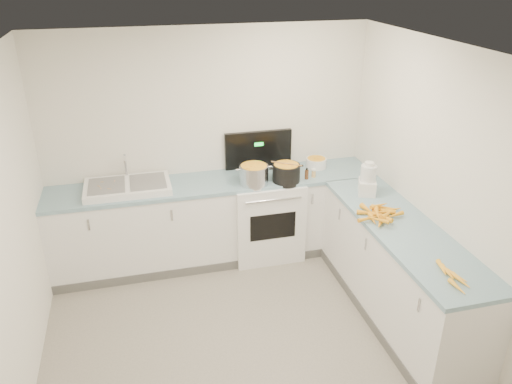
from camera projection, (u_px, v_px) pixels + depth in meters
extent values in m
cube|color=white|center=(216.00, 222.00, 5.51)|extent=(3.50, 0.60, 0.90)
cube|color=#81A7B7|center=(215.00, 183.00, 5.31)|extent=(3.50, 0.62, 0.04)
cube|color=white|center=(398.00, 273.00, 4.61)|extent=(0.60, 2.20, 0.90)
cube|color=#81A7B7|center=(404.00, 229.00, 4.41)|extent=(0.62, 2.20, 0.04)
cube|color=white|center=(265.00, 217.00, 5.62)|extent=(0.76, 0.65, 0.90)
cube|color=black|center=(258.00, 149.00, 5.58)|extent=(0.76, 0.05, 0.42)
cube|color=white|center=(128.00, 187.00, 5.09)|extent=(0.86, 0.52, 0.07)
cube|color=slate|center=(106.00, 185.00, 5.03)|extent=(0.36, 0.42, 0.01)
cube|color=slate|center=(148.00, 181.00, 5.12)|extent=(0.36, 0.42, 0.01)
cylinder|color=silver|center=(126.00, 165.00, 5.22)|extent=(0.03, 0.03, 0.24)
cylinder|color=silver|center=(254.00, 176.00, 5.21)|extent=(0.37, 0.37, 0.22)
cylinder|color=black|center=(286.00, 174.00, 5.27)|extent=(0.31, 0.31, 0.21)
cylinder|color=#AD7A47|center=(287.00, 164.00, 5.22)|extent=(0.28, 0.21, 0.01)
cylinder|color=white|center=(316.00, 163.00, 5.63)|extent=(0.29, 0.29, 0.11)
cylinder|color=#593319|center=(307.00, 175.00, 5.34)|extent=(0.04, 0.04, 0.10)
cylinder|color=#E5B266|center=(314.00, 174.00, 5.39)|extent=(0.04, 0.04, 0.08)
cube|color=white|center=(367.00, 187.00, 4.99)|extent=(0.23, 0.25, 0.15)
cylinder|color=silver|center=(368.00, 173.00, 4.92)|extent=(0.16, 0.16, 0.16)
cylinder|color=white|center=(369.00, 164.00, 4.88)|extent=(0.09, 0.09, 0.04)
cone|color=#FCA81E|center=(382.00, 210.00, 4.64)|extent=(0.20, 0.17, 0.05)
cone|color=#FCA81E|center=(368.00, 213.00, 4.59)|extent=(0.21, 0.13, 0.05)
cone|color=#FCA81E|center=(380.00, 223.00, 4.41)|extent=(0.14, 0.16, 0.05)
cone|color=#FCA81E|center=(382.00, 215.00, 4.55)|extent=(0.20, 0.13, 0.05)
cone|color=#FCA81E|center=(383.00, 208.00, 4.69)|extent=(0.21, 0.13, 0.05)
cone|color=#FCA81E|center=(379.00, 216.00, 4.56)|extent=(0.10, 0.22, 0.04)
cone|color=#FCA81E|center=(391.00, 210.00, 4.64)|extent=(0.22, 0.06, 0.05)
cone|color=#FCA81E|center=(373.00, 213.00, 4.59)|extent=(0.16, 0.19, 0.04)
cone|color=#FCA81E|center=(381.00, 215.00, 4.56)|extent=(0.11, 0.20, 0.04)
cone|color=#FCA81E|center=(373.00, 219.00, 4.49)|extent=(0.08, 0.19, 0.04)
cone|color=#FCA81E|center=(367.00, 209.00, 4.65)|extent=(0.08, 0.19, 0.05)
cone|color=#FCA81E|center=(379.00, 205.00, 4.65)|extent=(0.19, 0.08, 0.04)
cone|color=#FCA81E|center=(378.00, 220.00, 4.40)|extent=(0.17, 0.17, 0.04)
cone|color=#FCA81E|center=(369.00, 218.00, 4.47)|extent=(0.22, 0.07, 0.04)
cone|color=#FCA81E|center=(377.00, 213.00, 4.54)|extent=(0.12, 0.21, 0.05)
cone|color=#FCA81E|center=(387.00, 214.00, 4.49)|extent=(0.18, 0.14, 0.05)
cone|color=#FCA81E|center=(383.00, 217.00, 4.47)|extent=(0.12, 0.19, 0.05)
cone|color=#FCA81E|center=(386.00, 212.00, 4.54)|extent=(0.18, 0.08, 0.04)
cone|color=#FCA81E|center=(395.00, 215.00, 4.52)|extent=(0.20, 0.09, 0.04)
cone|color=#FFAE26|center=(457.00, 287.00, 3.57)|extent=(0.05, 0.18, 0.04)
cone|color=#FFAE26|center=(461.00, 281.00, 3.64)|extent=(0.06, 0.19, 0.04)
cone|color=#FFAE26|center=(456.00, 276.00, 3.69)|extent=(0.10, 0.18, 0.04)
cone|color=#FFAE26|center=(447.00, 272.00, 3.73)|extent=(0.06, 0.19, 0.04)
cone|color=#FFAE26|center=(442.00, 268.00, 3.79)|extent=(0.09, 0.19, 0.04)
cube|color=tan|center=(116.00, 182.00, 5.09)|extent=(0.02, 0.04, 0.00)
cube|color=tan|center=(109.00, 189.00, 4.95)|extent=(0.04, 0.03, 0.00)
cube|color=tan|center=(101.00, 189.00, 4.95)|extent=(0.01, 0.03, 0.00)
cube|color=tan|center=(96.00, 182.00, 5.11)|extent=(0.04, 0.02, 0.00)
cube|color=tan|center=(116.00, 182.00, 5.10)|extent=(0.05, 0.03, 0.00)
cube|color=tan|center=(102.00, 182.00, 5.09)|extent=(0.03, 0.01, 0.00)
cube|color=tan|center=(115.00, 181.00, 5.12)|extent=(0.01, 0.04, 0.00)
cube|color=tan|center=(99.00, 186.00, 5.00)|extent=(0.03, 0.04, 0.00)
cube|color=tan|center=(110.00, 184.00, 5.07)|extent=(0.03, 0.04, 0.00)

